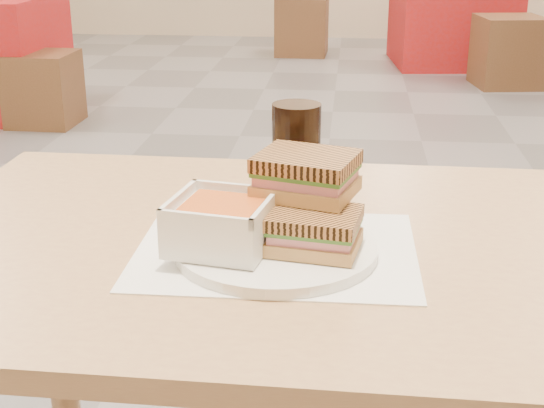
# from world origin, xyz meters

# --- Properties ---
(main_table) EXTENTS (1.21, 0.72, 0.75)m
(main_table) POSITION_xyz_m (0.10, -1.94, 0.64)
(main_table) COLOR tan
(main_table) RESTS_ON ground
(tray_liner) EXTENTS (0.36, 0.28, 0.00)m
(tray_liner) POSITION_xyz_m (0.01, -1.99, 0.75)
(tray_liner) COLOR white
(tray_liner) RESTS_ON main_table
(plate) EXTENTS (0.26, 0.26, 0.01)m
(plate) POSITION_xyz_m (0.02, -2.00, 0.76)
(plate) COLOR white
(plate) RESTS_ON tray_liner
(soup_bowl) EXTENTS (0.14, 0.14, 0.06)m
(soup_bowl) POSITION_xyz_m (-0.05, -2.02, 0.80)
(soup_bowl) COLOR white
(soup_bowl) RESTS_ON plate
(panini_lower) EXTENTS (0.12, 0.11, 0.05)m
(panini_lower) POSITION_xyz_m (0.06, -2.01, 0.79)
(panini_lower) COLOR tan
(panini_lower) RESTS_ON plate
(panini_upper) EXTENTS (0.15, 0.13, 0.05)m
(panini_upper) POSITION_xyz_m (0.05, -1.95, 0.84)
(panini_upper) COLOR tan
(panini_upper) RESTS_ON panini_lower
(cola_glass) EXTENTS (0.07, 0.07, 0.15)m
(cola_glass) POSITION_xyz_m (0.03, -1.81, 0.83)
(cola_glass) COLOR black
(cola_glass) RESTS_ON main_table
(bg_table_2) EXTENTS (1.00, 1.00, 0.81)m
(bg_table_2) POSITION_xyz_m (0.91, 3.66, 0.40)
(bg_table_2) COLOR #B31210
(bg_table_2) RESTS_ON ground
(bg_chair_0r) EXTENTS (0.38, 0.38, 0.42)m
(bg_chair_0r) POSITION_xyz_m (-1.67, 1.41, 0.21)
(bg_chair_0r) COLOR brown
(bg_chair_0r) RESTS_ON ground
(bg_chair_1l) EXTENTS (0.50, 0.50, 0.49)m
(bg_chair_1l) POSITION_xyz_m (1.21, 2.79, 0.25)
(bg_chair_1l) COLOR brown
(bg_chair_1l) RESTS_ON ground
(bg_chair_2l) EXTENTS (0.45, 0.45, 0.49)m
(bg_chair_2l) POSITION_xyz_m (-0.33, 3.98, 0.24)
(bg_chair_2l) COLOR brown
(bg_chair_2l) RESTS_ON ground
(bg_chair_2r) EXTENTS (0.47, 0.47, 0.48)m
(bg_chair_2r) POSITION_xyz_m (0.99, 3.71, 0.24)
(bg_chair_2r) COLOR brown
(bg_chair_2r) RESTS_ON ground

